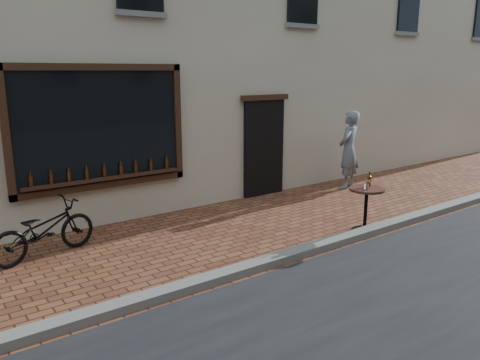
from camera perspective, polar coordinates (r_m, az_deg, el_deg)
ground at (r=7.39m, az=8.28°, el=-9.63°), size 90.00×90.00×0.00m
kerb at (r=7.50m, az=7.22°, el=-8.75°), size 90.00×0.25×0.12m
cargo_bicycle at (r=7.89m, az=-23.04°, el=-5.59°), size 2.01×0.99×0.95m
bistro_table at (r=8.69m, az=15.14°, el=-2.43°), size 0.63×0.63×1.08m
pedestrian at (r=11.78m, az=13.10°, el=3.60°), size 0.81×0.67×1.90m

